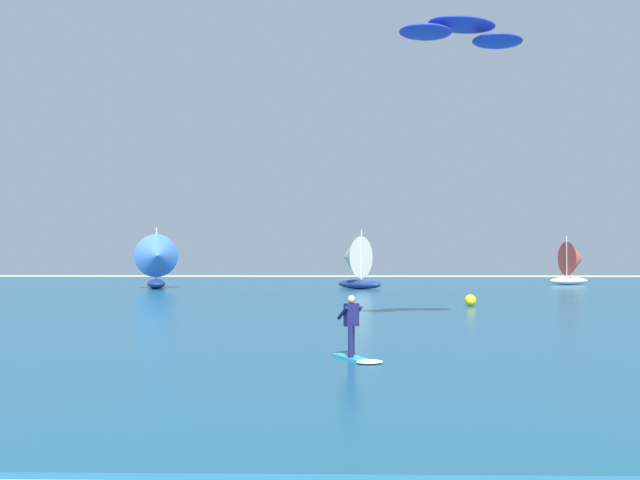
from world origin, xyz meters
The scene contains 8 objects.
ocean centered at (0.00, 50.88, 0.05)m, with size 160.00×90.00×0.10m, color navy.
shoreline_foam centered at (-1.12, 6.10, 0.01)m, with size 94.79×1.42×0.01m, color white.
kitesurfer centered at (1.33, 15.23, 0.70)m, with size 1.40×1.99×1.67m.
kite centered at (5.64, 22.63, 11.31)m, with size 5.37×3.32×0.78m.
sailboat_outermost centered at (25.64, 66.91, 2.38)m, with size 4.40×3.82×4.99m.
sailboat_near_shore centered at (-14.86, 56.31, 2.61)m, with size 4.31×4.87×5.47m.
sailboat_heeled_over centered at (2.58, 56.65, 2.49)m, with size 4.70×4.40×5.22m.
marker_buoy centered at (8.44, 35.07, 0.43)m, with size 0.66×0.66×0.66m, color yellow.
Camera 1 is at (0.76, -2.33, 2.73)m, focal length 37.39 mm.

